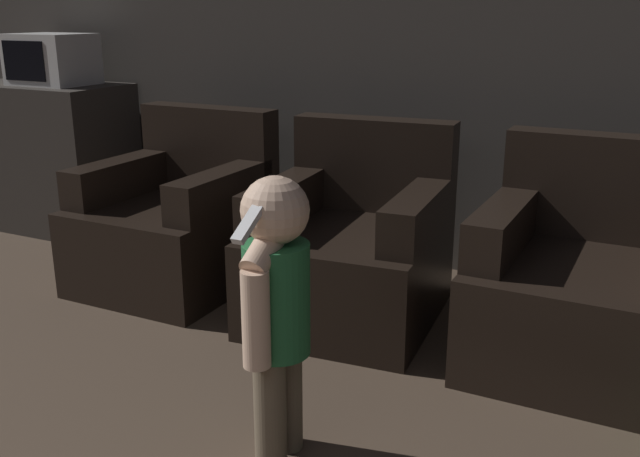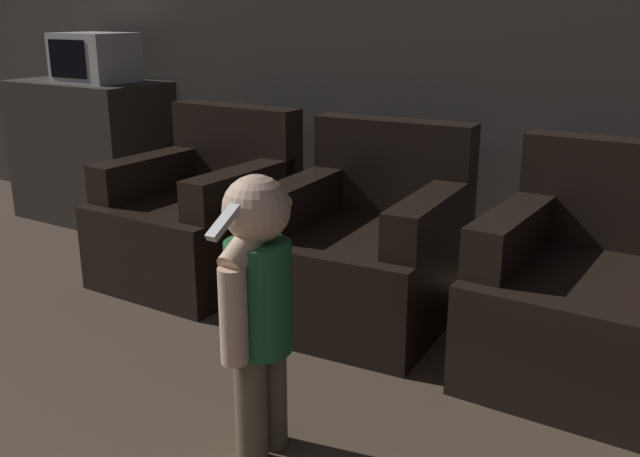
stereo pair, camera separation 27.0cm
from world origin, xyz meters
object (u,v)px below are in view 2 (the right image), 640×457
(armchair_left, at_px, (201,219))
(microwave, at_px, (95,58))
(armchair_right, at_px, (592,297))
(armchair_middle, at_px, (366,252))
(person_toddler, at_px, (257,298))

(armchair_left, bearing_deg, microwave, 160.32)
(armchair_left, xyz_separation_m, armchair_right, (2.04, -0.00, 0.00))
(microwave, bearing_deg, armchair_right, -7.99)
(armchair_middle, relative_size, armchair_right, 1.05)
(armchair_left, distance_m, armchair_right, 2.04)
(armchair_left, relative_size, microwave, 1.87)
(armchair_middle, distance_m, armchair_right, 1.02)
(armchair_middle, bearing_deg, person_toddler, -82.10)
(armchair_left, distance_m, microwave, 1.57)
(armchair_left, bearing_deg, armchair_middle, 0.36)
(armchair_left, bearing_deg, armchair_right, 0.37)
(armchair_right, relative_size, microwave, 1.88)
(armchair_left, distance_m, armchair_middle, 1.02)
(armchair_left, xyz_separation_m, microwave, (-1.28, 0.47, 0.79))
(person_toddler, height_order, microwave, microwave)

